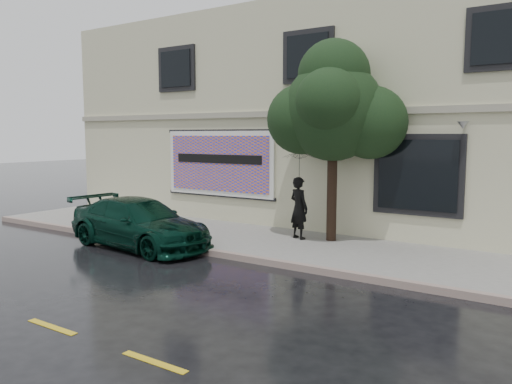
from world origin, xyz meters
The scene contains 11 objects.
ground centered at (0.00, 0.00, 0.00)m, with size 90.00×90.00×0.00m, color black.
sidewalk centered at (0.00, 3.25, 0.07)m, with size 20.00×3.50×0.15m, color #999791.
curb centered at (0.00, 1.50, 0.07)m, with size 20.00×0.18×0.16m, color gray.
road_marking centered at (0.00, -3.50, 0.01)m, with size 19.00×0.12×0.01m, color gold.
building centered at (0.00, 9.00, 3.50)m, with size 20.00×8.12×7.00m.
billboard centered at (-3.20, 4.92, 2.05)m, with size 4.30×0.16×2.20m.
car centered at (-3.02, 1.20, 0.65)m, with size 1.96×4.43×1.29m, color black.
pedestrian centered at (0.35, 3.86, 1.00)m, with size 0.62×0.41×1.70m, color black.
umbrella centered at (0.35, 3.86, 2.19)m, with size 0.95×0.95×0.70m, color black.
street_tree centered at (1.18, 4.16, 3.57)m, with size 2.62×2.62×4.75m.
fire_hydrant centered at (-3.30, 1.80, 0.57)m, with size 0.35×0.33×0.86m.
Camera 1 is at (6.75, -7.98, 2.97)m, focal length 35.00 mm.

